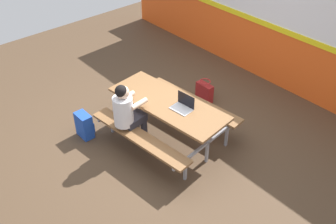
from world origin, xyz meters
name	(u,v)px	position (x,y,z in m)	size (l,w,h in m)	color
ground_plane	(162,134)	(0.00, 0.00, -0.01)	(10.00, 10.00, 0.02)	#4C3826
accent_backdrop	(274,20)	(0.00, 2.78, 1.25)	(8.00, 0.14, 2.60)	#E55119
picnic_table_main	(168,111)	(0.16, 0.00, 0.58)	(2.04, 1.74, 0.74)	brown
student_nearer	(127,111)	(-0.11, -0.59, 0.71)	(0.39, 0.54, 1.21)	#2D2D38
laptop_silver	(183,106)	(0.43, 0.07, 0.79)	(0.34, 0.25, 0.22)	silver
backpack_dark	(85,125)	(-0.81, -0.98, 0.22)	(0.30, 0.22, 0.44)	#1E47B2
tote_bag_bright	(204,92)	(-0.23, 1.24, 0.19)	(0.34, 0.21, 0.43)	maroon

